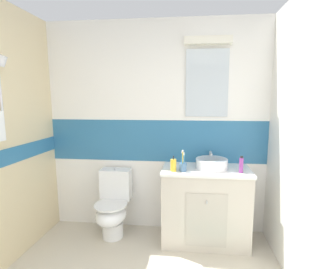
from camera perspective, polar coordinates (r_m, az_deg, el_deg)
wall_back_tiled at (r=2.90m, az=-2.57°, el=1.75°), size 3.20×0.20×2.50m
wall_right_plain at (r=1.87m, az=35.07°, el=-3.77°), size 0.10×3.48×2.50m
vanity_cabinet at (r=2.82m, az=8.87°, el=-16.26°), size 0.95×0.51×0.85m
sink_basin at (r=2.66m, az=10.36°, el=-6.74°), size 0.34×0.39×0.16m
toilet at (r=2.98m, az=-12.94°, el=-16.28°), size 0.37×0.50×0.78m
toothbrush_cup at (r=2.52m, az=3.57°, el=-7.51°), size 0.08×0.08×0.23m
soap_dispenser at (r=2.51m, az=1.29°, el=-7.32°), size 0.06×0.06×0.17m
deodorant_spray_can at (r=2.57m, az=17.07°, el=-6.94°), size 0.04×0.04×0.17m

